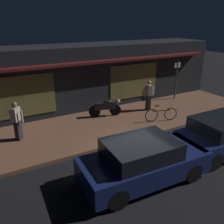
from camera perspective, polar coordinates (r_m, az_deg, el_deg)
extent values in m
plane|color=black|center=(9.32, 5.85, -10.43)|extent=(60.00, 60.00, 0.00)
cube|color=brown|center=(11.57, -2.61, -3.34)|extent=(18.00, 4.00, 0.15)
cube|color=black|center=(14.01, -9.05, 8.22)|extent=(18.00, 2.80, 3.60)
cube|color=brown|center=(12.00, -20.96, 3.42)|extent=(3.20, 0.04, 2.00)
cube|color=brown|center=(14.27, 5.29, 7.39)|extent=(3.20, 0.04, 2.00)
cube|color=#591919|center=(12.30, -6.57, 11.56)|extent=(16.20, 0.50, 0.12)
cylinder|color=black|center=(12.35, -4.21, 0.12)|extent=(0.61, 0.29, 0.60)
cylinder|color=black|center=(12.54, 0.77, 0.51)|extent=(0.61, 0.29, 0.60)
cube|color=black|center=(12.34, -1.72, 1.53)|extent=(1.13, 0.59, 0.36)
ellipsoid|color=black|center=(12.30, -1.04, 2.46)|extent=(0.49, 0.36, 0.20)
sphere|color=#F9EDB7|center=(12.42, 1.54, 2.64)|extent=(0.18, 0.18, 0.18)
cylinder|color=gray|center=(12.32, 0.64, 3.33)|extent=(0.19, 0.54, 0.03)
torus|color=black|center=(11.90, 9.45, -0.79)|extent=(0.64, 0.25, 0.66)
torus|color=black|center=(12.27, 13.85, -0.46)|extent=(0.64, 0.25, 0.66)
cube|color=#B78C2D|center=(12.00, 11.76, 0.35)|extent=(0.87, 0.32, 0.06)
cube|color=brown|center=(11.81, 10.73, 1.50)|extent=(0.22, 0.14, 0.06)
cylinder|color=#B78C2D|center=(12.04, 13.73, 2.04)|extent=(0.16, 0.41, 0.02)
cube|color=#28232D|center=(10.70, -21.54, -4.07)|extent=(0.34, 0.34, 0.85)
cube|color=#B2AD9E|center=(10.43, -22.06, -0.51)|extent=(0.42, 0.43, 0.58)
sphere|color=#8C6647|center=(10.30, -22.37, 1.66)|extent=(0.22, 0.22, 0.22)
cylinder|color=#B2AD9E|center=(10.61, -23.15, -0.73)|extent=(0.13, 0.13, 0.52)
cylinder|color=#B2AD9E|center=(10.31, -20.83, -1.01)|extent=(0.13, 0.13, 0.52)
cube|color=#28232D|center=(13.44, 8.66, 2.27)|extent=(0.26, 0.32, 0.85)
cube|color=#B2AD9E|center=(13.23, 8.82, 5.20)|extent=(0.30, 0.42, 0.58)
sphere|color=tan|center=(13.13, 8.93, 6.96)|extent=(0.22, 0.22, 0.22)
cylinder|color=#B2AD9E|center=(13.36, 9.82, 4.98)|extent=(0.11, 0.11, 0.52)
cylinder|color=#B2AD9E|center=(13.14, 7.78, 4.83)|extent=(0.11, 0.11, 0.52)
cylinder|color=#47474C|center=(15.56, 15.10, 7.34)|extent=(0.09, 0.09, 2.40)
cube|color=beige|center=(15.38, 15.44, 10.77)|extent=(0.44, 0.03, 0.30)
cylinder|color=black|center=(9.20, 11.96, -8.96)|extent=(0.65, 0.25, 0.64)
cylinder|color=black|center=(8.24, 18.76, -13.58)|extent=(0.65, 0.25, 0.64)
cylinder|color=black|center=(8.01, -3.94, -13.47)|extent=(0.65, 0.25, 0.64)
cylinder|color=black|center=(6.89, 1.41, -20.10)|extent=(0.65, 0.25, 0.64)
cube|color=#141E4C|center=(7.85, 7.66, -12.40)|extent=(4.18, 1.95, 0.68)
cube|color=black|center=(7.49, 6.90, -9.20)|extent=(2.27, 1.70, 0.64)
cylinder|color=black|center=(9.97, 16.50, -6.93)|extent=(0.64, 0.23, 0.64)
cylinder|color=black|center=(9.10, 23.37, -10.75)|extent=(0.64, 0.23, 0.64)
cube|color=#141E4C|center=(10.38, 25.02, -5.57)|extent=(4.13, 1.83, 0.68)
cube|color=black|center=(10.05, 24.98, -2.96)|extent=(2.23, 1.64, 0.64)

